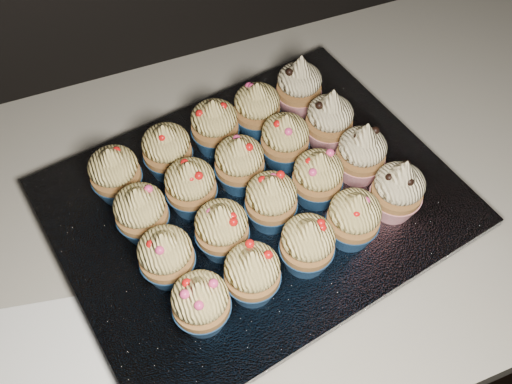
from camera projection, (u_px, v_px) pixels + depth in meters
cabinet at (205, 350)px, 1.12m from camera, size 2.40×0.60×0.86m
worktop at (180, 229)px, 0.75m from camera, size 2.44×0.64×0.04m
napkin at (50, 364)px, 0.63m from camera, size 0.18×0.18×0.00m
baking_tray at (256, 210)px, 0.74m from camera, size 0.50×0.41×0.02m
foil_lining at (256, 202)px, 0.72m from camera, size 0.54×0.46×0.01m
cupcake_0 at (201, 303)px, 0.59m from camera, size 0.06×0.06×0.08m
cupcake_1 at (252, 273)px, 0.61m from camera, size 0.06×0.06×0.08m
cupcake_2 at (307, 244)px, 0.63m from camera, size 0.06×0.06×0.08m
cupcake_3 at (353, 218)px, 0.66m from camera, size 0.06×0.06×0.08m
cupcake_4 at (398, 190)px, 0.68m from camera, size 0.06×0.06×0.10m
cupcake_5 at (166, 256)px, 0.63m from camera, size 0.06×0.06×0.08m
cupcake_6 at (222, 229)px, 0.65m from camera, size 0.06×0.06×0.08m
cupcake_7 at (271, 201)px, 0.67m from camera, size 0.06×0.06×0.08m
cupcake_8 at (318, 178)px, 0.69m from camera, size 0.06×0.06×0.08m
cupcake_9 at (361, 153)px, 0.71m from camera, size 0.06×0.06×0.10m
cupcake_10 at (141, 213)px, 0.66m from camera, size 0.06×0.06×0.08m
cupcake_11 at (191, 187)px, 0.68m from camera, size 0.06×0.06×0.08m
cupcake_12 at (240, 163)px, 0.70m from camera, size 0.06×0.06×0.08m
cupcake_13 at (285, 140)px, 0.72m from camera, size 0.06×0.06×0.08m
cupcake_14 at (329, 120)px, 0.74m from camera, size 0.06×0.06×0.10m
cupcake_15 at (115, 174)px, 0.69m from camera, size 0.06×0.06×0.08m
cupcake_16 at (167, 150)px, 0.71m from camera, size 0.06×0.06×0.08m
cupcake_17 at (215, 126)px, 0.74m from camera, size 0.06×0.06×0.08m
cupcake_18 at (257, 109)px, 0.76m from camera, size 0.06×0.06×0.08m
cupcake_19 at (299, 86)px, 0.78m from camera, size 0.06×0.06×0.10m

